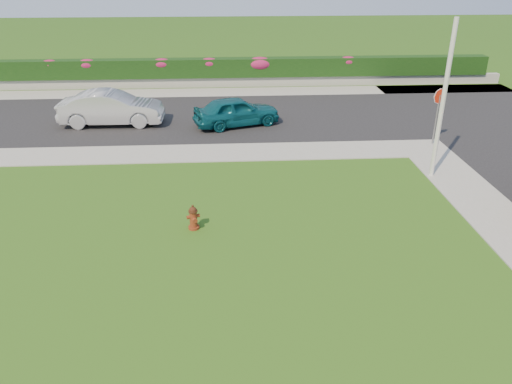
{
  "coord_description": "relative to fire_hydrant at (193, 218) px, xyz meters",
  "views": [
    {
      "loc": [
        -1.24,
        -10.26,
        7.35
      ],
      "look_at": [
        -0.43,
        3.29,
        0.9
      ],
      "focal_mm": 35.0,
      "sensor_mm": 36.0,
      "label": 1
    }
  ],
  "objects": [
    {
      "name": "curb_corner",
      "position": [
        9.31,
        6.24,
        -0.35
      ],
      "size": [
        2.0,
        2.0,
        0.04
      ],
      "primitive_type": "cube",
      "color": "gray",
      "rests_on": "ground"
    },
    {
      "name": "street_far",
      "position": [
        -2.69,
        11.24,
        -0.35
      ],
      "size": [
        26.0,
        8.0,
        0.04
      ],
      "primitive_type": "cube",
      "color": "black",
      "rests_on": "ground"
    },
    {
      "name": "hedge",
      "position": [
        1.31,
        17.84,
        0.78
      ],
      "size": [
        32.0,
        0.9,
        1.1
      ],
      "primitive_type": "cube",
      "color": "black",
      "rests_on": "retaining_wall"
    },
    {
      "name": "stop_sign",
      "position": [
        9.86,
        6.75,
        1.43
      ],
      "size": [
        0.61,
        0.28,
        2.44
      ],
      "rotation": [
        0.0,
        0.0,
        0.02
      ],
      "color": "slate",
      "rests_on": "ground"
    },
    {
      "name": "sedan_teal",
      "position": [
        1.52,
        9.79,
        0.36
      ],
      "size": [
        4.33,
        2.82,
        1.37
      ],
      "primitive_type": "imported",
      "rotation": [
        0.0,
        0.0,
        1.89
      ],
      "color": "#0B4D59",
      "rests_on": "street_far"
    },
    {
      "name": "flower_clump_c",
      "position": [
        -2.78,
        17.74,
        1.08
      ],
      "size": [
        1.26,
        0.81,
        0.63
      ],
      "primitive_type": "ellipsoid",
      "color": "#BA1F6A",
      "rests_on": "hedge"
    },
    {
      "name": "flower_clump_e",
      "position": [
        3.14,
        17.74,
        1.02
      ],
      "size": [
        1.57,
        1.01,
        0.79
      ],
      "primitive_type": "ellipsoid",
      "color": "#BA1F6A",
      "rests_on": "hedge"
    },
    {
      "name": "flower_clump_d",
      "position": [
        0.07,
        17.74,
        1.1
      ],
      "size": [
        1.2,
        0.77,
        0.6
      ],
      "primitive_type": "ellipsoid",
      "color": "#BA1F6A",
      "rests_on": "hedge"
    },
    {
      "name": "fire_hydrant",
      "position": [
        0.0,
        0.0,
        0.0
      ],
      "size": [
        0.4,
        0.38,
        0.77
      ],
      "rotation": [
        0.0,
        0.0,
        0.33
      ],
      "color": "#571D0D",
      "rests_on": "ground"
    },
    {
      "name": "sidewalk_far",
      "position": [
        -3.69,
        6.24,
        -0.35
      ],
      "size": [
        24.0,
        2.0,
        0.04
      ],
      "primitive_type": "cube",
      "color": "gray",
      "rests_on": "ground"
    },
    {
      "name": "sidewalk_beyond",
      "position": [
        1.31,
        16.24,
        -0.35
      ],
      "size": [
        34.0,
        2.0,
        0.04
      ],
      "primitive_type": "cube",
      "color": "gray",
      "rests_on": "ground"
    },
    {
      "name": "flower_clump_f",
      "position": [
        8.58,
        17.74,
        1.1
      ],
      "size": [
        1.17,
        0.75,
        0.59
      ],
      "primitive_type": "ellipsoid",
      "color": "#BA1F6A",
      "rests_on": "hedge"
    },
    {
      "name": "retaining_wall",
      "position": [
        1.31,
        17.74,
        -0.07
      ],
      "size": [
        34.0,
        0.4,
        0.6
      ],
      "primitive_type": "cube",
      "color": "gray",
      "rests_on": "ground"
    },
    {
      "name": "flower_clump_b",
      "position": [
        -7.21,
        17.74,
        1.09
      ],
      "size": [
        1.23,
        0.79,
        0.62
      ],
      "primitive_type": "ellipsoid",
      "color": "#BA1F6A",
      "rests_on": "hedge"
    },
    {
      "name": "sedan_silver",
      "position": [
        -4.37,
        10.31,
        0.47
      ],
      "size": [
        4.82,
        1.71,
        1.59
      ],
      "primitive_type": "imported",
      "rotation": [
        0.0,
        0.0,
        1.56
      ],
      "color": "#ADAFB5",
      "rests_on": "street_far"
    },
    {
      "name": "flower_clump_a",
      "position": [
        -9.4,
        17.74,
        1.12
      ],
      "size": [
        1.1,
        0.71,
        0.55
      ],
      "primitive_type": "ellipsoid",
      "color": "#BA1F6A",
      "rests_on": "hedge"
    },
    {
      "name": "ground",
      "position": [
        2.31,
        -2.76,
        -0.37
      ],
      "size": [
        120.0,
        120.0,
        0.0
      ],
      "primitive_type": "plane",
      "color": "black",
      "rests_on": "ground"
    },
    {
      "name": "utility_pole",
      "position": [
        8.51,
        3.4,
        2.42
      ],
      "size": [
        0.16,
        0.16,
        5.57
      ],
      "primitive_type": "cylinder",
      "color": "silver",
      "rests_on": "ground"
    }
  ]
}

